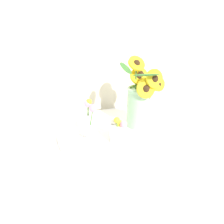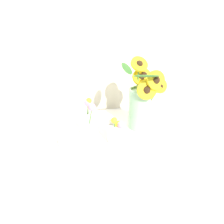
{
  "view_description": "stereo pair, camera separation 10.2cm",
  "coord_description": "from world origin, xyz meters",
  "px_view_note": "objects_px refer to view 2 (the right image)",
  "views": [
    {
      "loc": [
        -0.36,
        -0.76,
        0.57
      ],
      "look_at": [
        -0.02,
        0.09,
        0.13
      ],
      "focal_mm": 35.0,
      "sensor_mm": 36.0,
      "label": 1
    },
    {
      "loc": [
        -0.26,
        -0.8,
        0.57
      ],
      "look_at": [
        -0.02,
        0.09,
        0.13
      ],
      "focal_mm": 35.0,
      "sensor_mm": 36.0,
      "label": 2
    }
  ],
  "objects_px": {
    "mason_jar_sunflowers": "(141,100)",
    "vase_small_center": "(115,131)",
    "serving_tray": "(112,134)",
    "vase_bulb_right": "(87,122)"
  },
  "relations": [
    {
      "from": "serving_tray",
      "to": "vase_small_center",
      "type": "xyz_separation_m",
      "value": [
        -0.01,
        -0.09,
        0.07
      ]
    },
    {
      "from": "serving_tray",
      "to": "vase_small_center",
      "type": "relative_size",
      "value": 3.97
    },
    {
      "from": "serving_tray",
      "to": "vase_bulb_right",
      "type": "bearing_deg",
      "value": 176.62
    },
    {
      "from": "mason_jar_sunflowers",
      "to": "vase_small_center",
      "type": "distance_m",
      "value": 0.21
    },
    {
      "from": "serving_tray",
      "to": "vase_bulb_right",
      "type": "height_order",
      "value": "vase_bulb_right"
    },
    {
      "from": "serving_tray",
      "to": "vase_small_center",
      "type": "height_order",
      "value": "vase_small_center"
    },
    {
      "from": "vase_small_center",
      "to": "vase_bulb_right",
      "type": "height_order",
      "value": "vase_bulb_right"
    },
    {
      "from": "mason_jar_sunflowers",
      "to": "vase_small_center",
      "type": "bearing_deg",
      "value": -147.61
    },
    {
      "from": "mason_jar_sunflowers",
      "to": "vase_small_center",
      "type": "xyz_separation_m",
      "value": [
        -0.16,
        -0.1,
        -0.09
      ]
    },
    {
      "from": "vase_small_center",
      "to": "vase_bulb_right",
      "type": "xyz_separation_m",
      "value": [
        -0.11,
        0.1,
        0.01
      ]
    }
  ]
}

